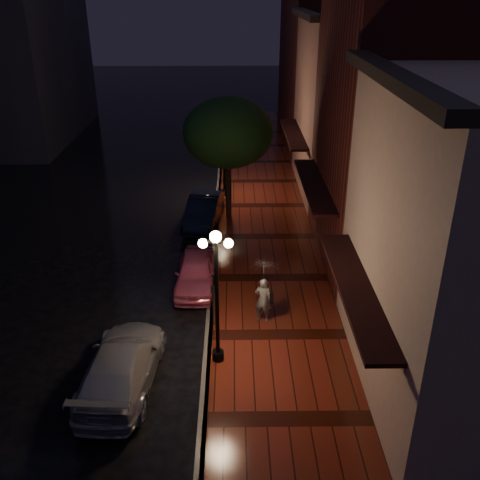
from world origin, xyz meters
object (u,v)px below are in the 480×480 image
(silver_car, at_px, (122,365))
(woman_with_umbrella, at_px, (264,282))
(street_tree, at_px, (228,135))
(pink_car, at_px, (196,272))
(streetlamp_far, at_px, (224,151))
(navy_car, at_px, (204,211))
(streetlamp_near, at_px, (217,290))
(parking_meter, at_px, (213,302))

(silver_car, xyz_separation_m, woman_with_umbrella, (4.20, 3.03, 0.95))
(street_tree, xyz_separation_m, woman_with_umbrella, (1.22, -8.89, -2.61))
(pink_car, xyz_separation_m, silver_car, (-1.77, -5.53, 0.06))
(streetlamp_far, xyz_separation_m, navy_car, (-0.95, -3.46, -1.92))
(pink_car, distance_m, navy_car, 5.94)
(pink_car, distance_m, silver_car, 5.81)
(street_tree, bearing_deg, streetlamp_near, -91.35)
(streetlamp_far, relative_size, woman_with_umbrella, 1.91)
(woman_with_umbrella, distance_m, parking_meter, 1.79)
(streetlamp_near, height_order, navy_car, streetlamp_near)
(pink_car, bearing_deg, streetlamp_near, -77.03)
(parking_meter, bearing_deg, navy_car, 98.60)
(navy_car, bearing_deg, silver_car, -91.44)
(silver_car, bearing_deg, navy_car, -95.05)
(streetlamp_far, bearing_deg, silver_car, -100.34)
(streetlamp_far, xyz_separation_m, street_tree, (0.26, -3.01, 1.64))
(navy_car, bearing_deg, woman_with_umbrella, -66.63)
(streetlamp_far, relative_size, silver_car, 0.92)
(navy_car, xyz_separation_m, parking_meter, (0.75, -8.71, 0.37))
(streetlamp_far, bearing_deg, pink_car, -95.78)
(streetlamp_far, height_order, silver_car, streetlamp_far)
(streetlamp_near, distance_m, parking_meter, 2.40)
(streetlamp_near, xyz_separation_m, parking_meter, (-0.20, 1.83, -1.54))
(woman_with_umbrella, xyz_separation_m, parking_meter, (-1.67, -0.27, -0.58))
(streetlamp_far, distance_m, silver_car, 15.29)
(streetlamp_far, relative_size, street_tree, 0.74)
(street_tree, bearing_deg, woman_with_umbrella, -82.21)
(street_tree, distance_m, pink_car, 7.44)
(streetlamp_far, height_order, woman_with_umbrella, streetlamp_far)
(streetlamp_near, distance_m, woman_with_umbrella, 2.74)
(streetlamp_near, relative_size, woman_with_umbrella, 1.91)
(street_tree, bearing_deg, silver_car, -104.05)
(streetlamp_near, relative_size, pink_car, 1.18)
(streetlamp_near, distance_m, silver_car, 3.45)
(streetlamp_far, height_order, parking_meter, streetlamp_far)
(streetlamp_near, distance_m, street_tree, 11.12)
(navy_car, height_order, silver_car, navy_car)
(streetlamp_far, distance_m, pink_car, 9.65)
(streetlamp_near, xyz_separation_m, streetlamp_far, (0.00, 14.00, 0.00))
(street_tree, height_order, pink_car, street_tree)
(silver_car, bearing_deg, pink_car, -104.04)
(streetlamp_near, height_order, street_tree, street_tree)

